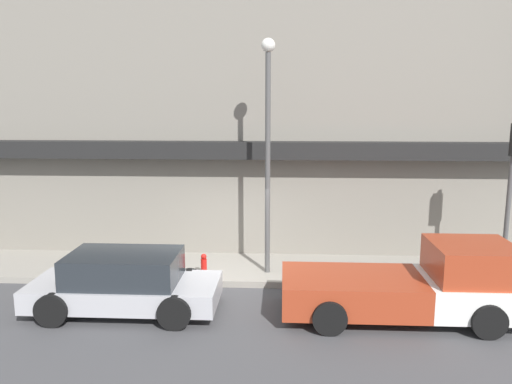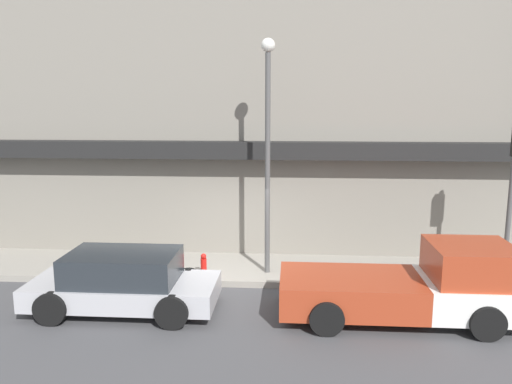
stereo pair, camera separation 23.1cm
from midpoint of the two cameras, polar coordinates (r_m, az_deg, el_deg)
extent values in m
plane|color=#424244|center=(13.31, -4.35, -10.83)|extent=(80.00, 80.00, 0.00)
cube|color=gray|center=(14.45, -3.72, -8.75)|extent=(36.00, 2.50, 0.17)
cube|color=gray|center=(16.41, -2.76, 10.02)|extent=(19.80, 3.00, 9.46)
cube|color=black|center=(14.68, -3.43, 4.80)|extent=(18.22, 0.60, 0.50)
cube|color=white|center=(12.20, 22.73, -10.63)|extent=(2.08, 1.92, 0.71)
cube|color=#9E381E|center=(11.97, 22.97, -7.28)|extent=(1.77, 1.76, 0.78)
cube|color=#9E381E|center=(11.60, 10.30, -11.07)|extent=(3.12, 1.92, 0.71)
cylinder|color=black|center=(13.14, 21.47, -10.12)|extent=(0.73, 0.22, 0.73)
cylinder|color=black|center=(11.47, 24.53, -13.33)|extent=(0.73, 0.22, 0.73)
cylinder|color=black|center=(12.51, 7.07, -10.49)|extent=(0.73, 0.22, 0.73)
cylinder|color=black|center=(10.74, 7.79, -14.08)|extent=(0.73, 0.22, 0.73)
cube|color=#ADADB2|center=(12.13, -15.25, -10.93)|extent=(4.30, 1.77, 0.50)
cube|color=#23282D|center=(11.94, -15.38, -8.31)|extent=(2.49, 1.60, 0.66)
cylinder|color=black|center=(12.64, -8.11, -10.30)|extent=(0.73, 0.22, 0.73)
cylinder|color=black|center=(11.03, -9.92, -13.48)|extent=(0.73, 0.22, 0.73)
cylinder|color=black|center=(13.40, -19.53, -9.61)|extent=(0.73, 0.22, 0.73)
cylinder|color=black|center=(11.89, -22.85, -12.36)|extent=(0.73, 0.22, 0.73)
cylinder|color=red|center=(13.68, -6.47, -8.51)|extent=(0.16, 0.16, 0.45)
sphere|color=red|center=(13.59, -6.49, -7.35)|extent=(0.15, 0.15, 0.15)
cylinder|color=#4C4C4C|center=(13.24, 0.85, 2.94)|extent=(0.14, 0.14, 5.86)
sphere|color=silver|center=(13.22, 0.88, 16.44)|extent=(0.36, 0.36, 0.36)
cylinder|color=#4C4C4C|center=(14.14, 26.46, -1.28)|extent=(0.12, 0.12, 4.10)
camera|label=1|loc=(0.12, -90.49, -0.09)|focal=35.00mm
camera|label=2|loc=(0.12, 89.51, 0.09)|focal=35.00mm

